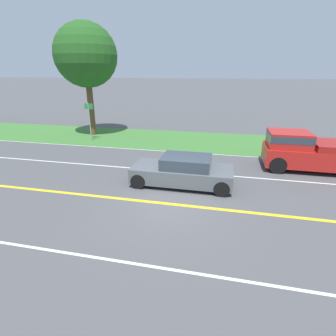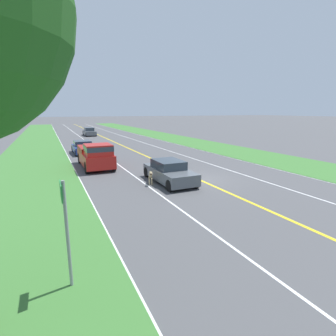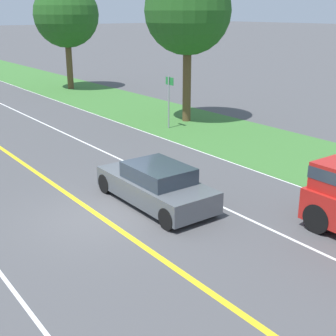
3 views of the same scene
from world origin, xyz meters
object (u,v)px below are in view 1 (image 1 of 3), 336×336
pickup_truck (314,151)px  street_sign (89,117)px  dog (187,164)px  ego_car (183,171)px  roadside_tree_right_near (86,56)px

pickup_truck → street_sign: (3.08, 14.19, 0.72)m
pickup_truck → dog: bearing=108.9°
dog → street_sign: (5.22, 7.94, 1.17)m
ego_car → dog: size_ratio=4.06×
ego_car → pickup_truck: bearing=-61.4°
ego_car → dog: bearing=1.0°
ego_car → street_sign: 10.32m
street_sign → dog: bearing=-123.3°
roadside_tree_right_near → pickup_truck: bearing=-108.2°
street_sign → pickup_truck: bearing=-102.2°
street_sign → roadside_tree_right_near: bearing=23.7°
dog → pickup_truck: bearing=-53.5°
ego_car → roadside_tree_right_near: 13.20m
pickup_truck → street_sign: street_sign is taller
ego_car → roadside_tree_right_near: bearing=46.6°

